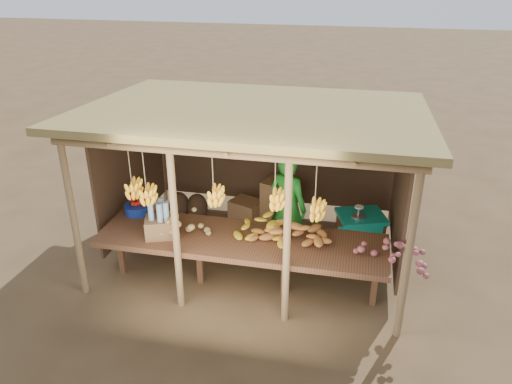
# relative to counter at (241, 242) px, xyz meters

# --- Properties ---
(ground) EXTENTS (60.00, 60.00, 0.00)m
(ground) POSITION_rel_counter_xyz_m (-0.00, 0.95, -0.74)
(ground) COLOR brown
(ground) RESTS_ON ground
(stall_structure) EXTENTS (4.70, 3.50, 2.43)m
(stall_structure) POSITION_rel_counter_xyz_m (-0.02, 0.89, 1.18)
(stall_structure) COLOR #90704A
(stall_structure) RESTS_ON ground
(counter) EXTENTS (3.90, 1.05, 0.80)m
(counter) POSITION_rel_counter_xyz_m (0.00, 0.00, 0.00)
(counter) COLOR brown
(counter) RESTS_ON ground
(potato_heap) EXTENTS (0.90, 0.57, 0.36)m
(potato_heap) POSITION_rel_counter_xyz_m (-0.86, -0.03, 0.24)
(potato_heap) COLOR #A18753
(potato_heap) RESTS_ON counter
(sweet_potato_heap) EXTENTS (1.19, 0.94, 0.36)m
(sweet_potato_heap) POSITION_rel_counter_xyz_m (0.70, 0.02, 0.24)
(sweet_potato_heap) COLOR #B86E2F
(sweet_potato_heap) RESTS_ON counter
(onion_heap) EXTENTS (0.95, 0.61, 0.36)m
(onion_heap) POSITION_rel_counter_xyz_m (1.90, -0.20, 0.24)
(onion_heap) COLOR #AB5358
(onion_heap) RESTS_ON counter
(banana_pile) EXTENTS (0.68, 0.44, 0.35)m
(banana_pile) POSITION_rel_counter_xyz_m (0.25, 0.11, 0.24)
(banana_pile) COLOR yellow
(banana_pile) RESTS_ON counter
(tomato_basin) EXTENTS (0.39, 0.39, 0.21)m
(tomato_basin) POSITION_rel_counter_xyz_m (-1.67, 0.40, 0.15)
(tomato_basin) COLOR navy
(tomato_basin) RESTS_ON counter
(bottle_box) EXTENTS (0.51, 0.45, 0.53)m
(bottle_box) POSITION_rel_counter_xyz_m (-1.06, -0.16, 0.26)
(bottle_box) COLOR brown
(bottle_box) RESTS_ON counter
(vendor) EXTENTS (0.73, 0.63, 1.71)m
(vendor) POSITION_rel_counter_xyz_m (0.49, 0.95, 0.11)
(vendor) COLOR #1B7A21
(vendor) RESTS_ON ground
(tarp_crate) EXTENTS (0.86, 0.79, 0.83)m
(tarp_crate) POSITION_rel_counter_xyz_m (1.57, 1.34, -0.40)
(tarp_crate) COLOR brown
(tarp_crate) RESTS_ON ground
(carton_stack) EXTENTS (1.19, 0.57, 0.82)m
(carton_stack) POSITION_rel_counter_xyz_m (0.01, 1.86, -0.38)
(carton_stack) COLOR brown
(carton_stack) RESTS_ON ground
(burlap_sacks) EXTENTS (0.72, 0.38, 0.51)m
(burlap_sacks) POSITION_rel_counter_xyz_m (-1.46, 1.93, -0.52)
(burlap_sacks) COLOR #4B3322
(burlap_sacks) RESTS_ON ground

